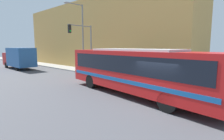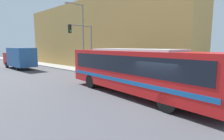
{
  "view_description": "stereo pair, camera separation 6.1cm",
  "coord_description": "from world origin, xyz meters",
  "px_view_note": "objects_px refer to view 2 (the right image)",
  "views": [
    {
      "loc": [
        -8.67,
        -4.45,
        3.3
      ],
      "look_at": [
        1.84,
        5.41,
        1.36
      ],
      "focal_mm": 28.0,
      "sensor_mm": 36.0,
      "label": 1
    },
    {
      "loc": [
        -8.63,
        -4.5,
        3.3
      ],
      "look_at": [
        1.84,
        5.41,
        1.36
      ],
      "focal_mm": 28.0,
      "sensor_mm": 36.0,
      "label": 2
    }
  ],
  "objects_px": {
    "delivery_truck": "(20,57)",
    "traffic_light_pole": "(84,40)",
    "parking_meter": "(99,66)",
    "pedestrian_near_corner": "(85,65)",
    "city_bus": "(134,68)",
    "fire_hydrant": "(148,77)",
    "pedestrian_mid_block": "(149,70)",
    "street_lamp": "(81,33)"
  },
  "relations": [
    {
      "from": "city_bus",
      "to": "fire_hydrant",
      "type": "distance_m",
      "value": 4.7
    },
    {
      "from": "delivery_truck",
      "to": "pedestrian_mid_block",
      "type": "xyz_separation_m",
      "value": [
        5.35,
        -18.83,
        -0.66
      ]
    },
    {
      "from": "delivery_truck",
      "to": "pedestrian_near_corner",
      "type": "bearing_deg",
      "value": -63.42
    },
    {
      "from": "city_bus",
      "to": "parking_meter",
      "type": "xyz_separation_m",
      "value": [
        4.26,
        8.13,
        -0.83
      ]
    },
    {
      "from": "city_bus",
      "to": "delivery_truck",
      "type": "height_order",
      "value": "city_bus"
    },
    {
      "from": "street_lamp",
      "to": "pedestrian_near_corner",
      "type": "height_order",
      "value": "street_lamp"
    },
    {
      "from": "parking_meter",
      "to": "street_lamp",
      "type": "relative_size",
      "value": 0.15
    },
    {
      "from": "delivery_truck",
      "to": "parking_meter",
      "type": "distance_m",
      "value": 13.54
    },
    {
      "from": "delivery_truck",
      "to": "parking_meter",
      "type": "xyz_separation_m",
      "value": [
        4.34,
        -12.8,
        -0.68
      ]
    },
    {
      "from": "traffic_light_pole",
      "to": "parking_meter",
      "type": "xyz_separation_m",
      "value": [
        0.93,
        -1.56,
        -3.0
      ]
    },
    {
      "from": "fire_hydrant",
      "to": "street_lamp",
      "type": "bearing_deg",
      "value": 90.41
    },
    {
      "from": "fire_hydrant",
      "to": "traffic_light_pole",
      "type": "bearing_deg",
      "value": 96.47
    },
    {
      "from": "delivery_truck",
      "to": "traffic_light_pole",
      "type": "xyz_separation_m",
      "value": [
        3.41,
        -11.25,
        2.31
      ]
    },
    {
      "from": "city_bus",
      "to": "street_lamp",
      "type": "xyz_separation_m",
      "value": [
        4.19,
        11.4,
        3.2
      ]
    },
    {
      "from": "pedestrian_mid_block",
      "to": "delivery_truck",
      "type": "bearing_deg",
      "value": 105.86
    },
    {
      "from": "pedestrian_near_corner",
      "to": "delivery_truck",
      "type": "bearing_deg",
      "value": 116.58
    },
    {
      "from": "street_lamp",
      "to": "pedestrian_near_corner",
      "type": "bearing_deg",
      "value": 5.23
    },
    {
      "from": "delivery_truck",
      "to": "traffic_light_pole",
      "type": "bearing_deg",
      "value": -73.13
    },
    {
      "from": "pedestrian_near_corner",
      "to": "pedestrian_mid_block",
      "type": "xyz_separation_m",
      "value": [
        0.6,
        -9.34,
        0.08
      ]
    },
    {
      "from": "parking_meter",
      "to": "street_lamp",
      "type": "bearing_deg",
      "value": 91.23
    },
    {
      "from": "street_lamp",
      "to": "pedestrian_mid_block",
      "type": "height_order",
      "value": "street_lamp"
    },
    {
      "from": "pedestrian_near_corner",
      "to": "pedestrian_mid_block",
      "type": "bearing_deg",
      "value": -86.32
    },
    {
      "from": "city_bus",
      "to": "pedestrian_mid_block",
      "type": "distance_m",
      "value": 5.73
    },
    {
      "from": "traffic_light_pole",
      "to": "pedestrian_mid_block",
      "type": "relative_size",
      "value": 3.26
    },
    {
      "from": "pedestrian_near_corner",
      "to": "pedestrian_mid_block",
      "type": "distance_m",
      "value": 9.36
    },
    {
      "from": "street_lamp",
      "to": "delivery_truck",
      "type": "bearing_deg",
      "value": 114.12
    },
    {
      "from": "fire_hydrant",
      "to": "traffic_light_pole",
      "type": "distance_m",
      "value": 8.94
    },
    {
      "from": "traffic_light_pole",
      "to": "delivery_truck",
      "type": "bearing_deg",
      "value": 106.87
    },
    {
      "from": "pedestrian_mid_block",
      "to": "street_lamp",
      "type": "bearing_deg",
      "value": 96.63
    },
    {
      "from": "delivery_truck",
      "to": "pedestrian_near_corner",
      "type": "relative_size",
      "value": 4.65
    },
    {
      "from": "city_bus",
      "to": "pedestrian_near_corner",
      "type": "xyz_separation_m",
      "value": [
        4.67,
        11.44,
        -0.9
      ]
    },
    {
      "from": "fire_hydrant",
      "to": "traffic_light_pole",
      "type": "height_order",
      "value": "traffic_light_pole"
    },
    {
      "from": "parking_meter",
      "to": "delivery_truck",
      "type": "bearing_deg",
      "value": 108.72
    },
    {
      "from": "city_bus",
      "to": "delivery_truck",
      "type": "relative_size",
      "value": 1.62
    },
    {
      "from": "pedestrian_near_corner",
      "to": "street_lamp",
      "type": "bearing_deg",
      "value": -174.77
    },
    {
      "from": "traffic_light_pole",
      "to": "street_lamp",
      "type": "bearing_deg",
      "value": 63.32
    },
    {
      "from": "delivery_truck",
      "to": "fire_hydrant",
      "type": "height_order",
      "value": "delivery_truck"
    },
    {
      "from": "traffic_light_pole",
      "to": "parking_meter",
      "type": "distance_m",
      "value": 3.5
    },
    {
      "from": "city_bus",
      "to": "traffic_light_pole",
      "type": "bearing_deg",
      "value": 77.52
    },
    {
      "from": "street_lamp",
      "to": "fire_hydrant",
      "type": "bearing_deg",
      "value": -89.59
    },
    {
      "from": "fire_hydrant",
      "to": "pedestrian_near_corner",
      "type": "relative_size",
      "value": 0.5
    },
    {
      "from": "parking_meter",
      "to": "pedestrian_near_corner",
      "type": "relative_size",
      "value": 0.8
    }
  ]
}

